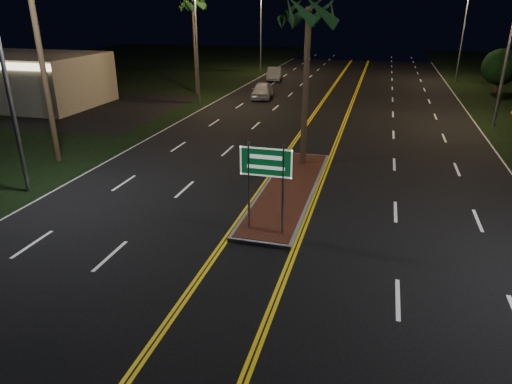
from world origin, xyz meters
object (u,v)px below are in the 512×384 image
(highway_sign, at_px, (266,171))
(palm_median, at_px, (309,12))
(streetlight_left_mid, at_px, (201,31))
(car_near, at_px, (262,89))
(car_far, at_px, (274,73))
(streetlight_left_far, at_px, (264,23))
(commercial_building, at_px, (8,79))
(streetlight_left_near, at_px, (10,58))
(palm_left_far, at_px, (193,3))
(streetlight_right_mid, at_px, (504,38))
(shrub_far, at_px, (501,67))
(median_island, at_px, (289,189))
(streetlight_right_far, at_px, (460,25))

(highway_sign, bearing_deg, palm_median, 90.00)
(highway_sign, distance_m, streetlight_left_mid, 23.93)
(highway_sign, distance_m, car_near, 25.75)
(streetlight_left_mid, relative_size, car_far, 1.94)
(streetlight_left_far, distance_m, car_near, 17.53)
(commercial_building, relative_size, car_far, 3.23)
(car_far, bearing_deg, palm_median, -83.27)
(streetlight_left_near, relative_size, palm_median, 1.08)
(car_near, bearing_deg, palm_left_far, 169.50)
(streetlight_right_mid, height_order, palm_median, streetlight_right_mid)
(palm_median, height_order, car_far, palm_median)
(streetlight_left_near, height_order, palm_median, streetlight_left_near)
(streetlight_right_mid, distance_m, shrub_far, 14.74)
(streetlight_right_mid, bearing_deg, shrub_far, 77.18)
(streetlight_right_mid, xyz_separation_m, palm_left_far, (-23.41, 6.00, 2.09))
(streetlight_left_mid, relative_size, car_near, 1.90)
(streetlight_left_near, xyz_separation_m, streetlight_left_mid, (0.00, 20.00, 0.00))
(car_far, bearing_deg, streetlight_right_mid, -50.29)
(median_island, bearing_deg, palm_median, 90.00)
(streetlight_left_far, bearing_deg, shrub_far, -18.14)
(streetlight_right_far, bearing_deg, streetlight_right_mid, -90.00)
(streetlight_left_near, bearing_deg, highway_sign, -6.47)
(palm_left_far, bearing_deg, car_far, 64.30)
(streetlight_left_near, distance_m, streetlight_left_mid, 20.00)
(streetlight_right_mid, height_order, shrub_far, streetlight_right_mid)
(streetlight_left_far, height_order, palm_median, streetlight_left_far)
(car_far, bearing_deg, shrub_far, -14.86)
(palm_median, bearing_deg, streetlight_left_near, -148.51)
(median_island, height_order, shrub_far, shrub_far)
(highway_sign, distance_m, commercial_building, 31.17)
(streetlight_left_near, distance_m, shrub_far, 40.39)
(streetlight_left_mid, distance_m, shrub_far, 27.40)
(streetlight_left_near, bearing_deg, shrub_far, 52.66)
(streetlight_left_near, relative_size, car_near, 1.90)
(streetlight_left_mid, bearing_deg, streetlight_left_near, -90.00)
(palm_left_far, bearing_deg, palm_median, -53.82)
(highway_sign, distance_m, streetlight_right_mid, 22.18)
(streetlight_left_far, bearing_deg, highway_sign, -75.56)
(highway_sign, distance_m, car_far, 36.24)
(commercial_building, height_order, streetlight_right_mid, streetlight_right_mid)
(palm_median, bearing_deg, car_far, 106.01)
(median_island, distance_m, streetlight_left_near, 12.36)
(streetlight_right_mid, relative_size, palm_median, 1.08)
(palm_median, xyz_separation_m, palm_left_far, (-12.80, 17.50, 0.47))
(highway_sign, xyz_separation_m, palm_median, (0.00, 7.70, 4.87))
(streetlight_left_mid, distance_m, car_near, 7.31)
(streetlight_left_near, distance_m, car_far, 34.57)
(streetlight_left_mid, bearing_deg, streetlight_right_mid, -5.38)
(highway_sign, xyz_separation_m, car_far, (-7.93, 35.33, -1.63))
(streetlight_left_near, bearing_deg, streetlight_left_mid, 90.00)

